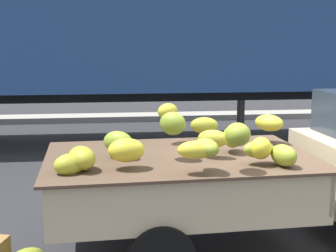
# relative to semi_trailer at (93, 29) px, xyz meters

# --- Properties ---
(ground) EXTENTS (220.00, 220.00, 0.00)m
(ground) POSITION_rel_semi_trailer_xyz_m (2.38, -5.84, -2.54)
(ground) COLOR #28282B
(curb_strip) EXTENTS (80.00, 0.80, 0.16)m
(curb_strip) POSITION_rel_semi_trailer_xyz_m (2.38, 3.06, -2.46)
(curb_strip) COLOR gray
(curb_strip) RESTS_ON ground
(semi_trailer) EXTENTS (12.00, 2.70, 3.95)m
(semi_trailer) POSITION_rel_semi_trailer_xyz_m (0.00, 0.00, 0.00)
(semi_trailer) COLOR navy
(semi_trailer) RESTS_ON ground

